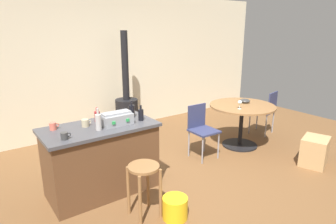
# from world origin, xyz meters

# --- Properties ---
(ground_plane) EXTENTS (8.80, 8.80, 0.00)m
(ground_plane) POSITION_xyz_m (0.00, 0.00, 0.00)
(ground_plane) COLOR brown
(back_wall) EXTENTS (8.00, 0.10, 2.70)m
(back_wall) POSITION_xyz_m (0.00, 2.72, 1.35)
(back_wall) COLOR beige
(back_wall) RESTS_ON ground_plane
(kitchen_island) EXTENTS (1.40, 0.72, 0.89)m
(kitchen_island) POSITION_xyz_m (-1.15, 0.49, 0.45)
(kitchen_island) COLOR brown
(kitchen_island) RESTS_ON ground_plane
(wooden_stool) EXTENTS (0.35, 0.35, 0.62)m
(wooden_stool) POSITION_xyz_m (-0.99, -0.28, 0.46)
(wooden_stool) COLOR olive
(wooden_stool) RESTS_ON ground_plane
(dining_table) EXTENTS (1.13, 1.13, 0.76)m
(dining_table) POSITION_xyz_m (1.48, 0.47, 0.58)
(dining_table) COLOR black
(dining_table) RESTS_ON ground_plane
(folding_chair_near) EXTENTS (0.41, 0.41, 0.86)m
(folding_chair_near) POSITION_xyz_m (0.60, 0.56, 0.51)
(folding_chair_near) COLOR navy
(folding_chair_near) RESTS_ON ground_plane
(folding_chair_far) EXTENTS (0.48, 0.48, 0.87)m
(folding_chair_far) POSITION_xyz_m (2.34, 0.60, 0.51)
(folding_chair_far) COLOR navy
(folding_chair_far) RESTS_ON ground_plane
(wood_stove) EXTENTS (0.44, 0.45, 2.01)m
(wood_stove) POSITION_xyz_m (0.12, 2.20, 0.50)
(wood_stove) COLOR black
(wood_stove) RESTS_ON ground_plane
(toolbox) EXTENTS (0.38, 0.25, 0.16)m
(toolbox) POSITION_xyz_m (-0.95, 0.43, 0.97)
(toolbox) COLOR gray
(toolbox) RESTS_ON kitchen_island
(bottle_0) EXTENTS (0.07, 0.07, 0.21)m
(bottle_0) POSITION_xyz_m (-0.62, 0.38, 0.97)
(bottle_0) COLOR black
(bottle_0) RESTS_ON kitchen_island
(bottle_1) EXTENTS (0.08, 0.08, 0.23)m
(bottle_1) POSITION_xyz_m (-0.64, 0.58, 0.98)
(bottle_1) COLOR black
(bottle_1) RESTS_ON kitchen_island
(bottle_2) EXTENTS (0.07, 0.07, 0.18)m
(bottle_2) POSITION_xyz_m (-1.10, 0.68, 0.96)
(bottle_2) COLOR maroon
(bottle_2) RESTS_ON kitchen_island
(bottle_3) EXTENTS (0.07, 0.07, 0.27)m
(bottle_3) POSITION_xyz_m (-1.21, 0.35, 1.00)
(bottle_3) COLOR #B7B2AD
(bottle_3) RESTS_ON kitchen_island
(cup_0) EXTENTS (0.11, 0.08, 0.08)m
(cup_0) POSITION_xyz_m (-1.64, 0.28, 0.93)
(cup_0) COLOR #383838
(cup_0) RESTS_ON kitchen_island
(cup_1) EXTENTS (0.11, 0.08, 0.09)m
(cup_1) POSITION_xyz_m (-1.65, 0.68, 0.94)
(cup_1) COLOR #DB6651
(cup_1) RESTS_ON kitchen_island
(cup_2) EXTENTS (0.12, 0.09, 0.09)m
(cup_2) POSITION_xyz_m (-1.30, 0.57, 0.94)
(cup_2) COLOR tan
(cup_2) RESTS_ON kitchen_island
(wine_glass) EXTENTS (0.07, 0.07, 0.14)m
(wine_glass) POSITION_xyz_m (1.25, 0.33, 0.86)
(wine_glass) COLOR silver
(wine_glass) RESTS_ON dining_table
(serving_bowl) EXTENTS (0.18, 0.18, 0.07)m
(serving_bowl) POSITION_xyz_m (1.64, 0.55, 0.79)
(serving_bowl) COLOR #383838
(serving_bowl) RESTS_ON dining_table
(cardboard_box) EXTENTS (0.54, 0.48, 0.44)m
(cardboard_box) POSITION_xyz_m (1.82, -0.71, 0.22)
(cardboard_box) COLOR tan
(cardboard_box) RESTS_ON ground_plane
(plastic_bucket) EXTENTS (0.28, 0.28, 0.25)m
(plastic_bucket) POSITION_xyz_m (-0.74, -0.52, 0.13)
(plastic_bucket) COLOR yellow
(plastic_bucket) RESTS_ON ground_plane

